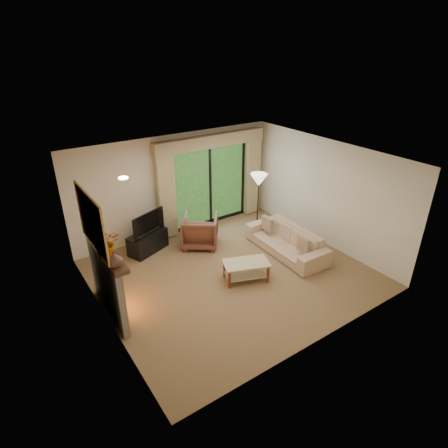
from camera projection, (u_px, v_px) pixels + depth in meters
floor at (232, 274)px, 8.25m from camera, size 5.50×5.50×0.00m
ceiling at (233, 159)px, 7.09m from camera, size 5.50×5.50×0.00m
wall_back at (176, 185)px, 9.52m from camera, size 5.00×0.00×5.00m
wall_front at (325, 279)px, 5.82m from camera, size 5.00×0.00×5.00m
wall_left at (99, 261)px, 6.29m from camera, size 0.00×5.00×5.00m
wall_right at (325, 193)px, 9.06m from camera, size 0.00×5.00×5.00m
fireplace at (107, 283)px, 6.77m from camera, size 0.24×1.70×1.37m
mirror at (91, 221)px, 6.17m from camera, size 0.07×1.45×1.02m
sliding_door at (210, 185)px, 10.08m from camera, size 2.26×0.10×2.16m
curtain_left at (166, 194)px, 9.27m from camera, size 0.45×0.18×2.35m
curtain_right at (252, 174)px, 10.63m from camera, size 0.45×0.18×2.35m
cornice at (211, 141)px, 9.47m from camera, size 3.20×0.24×0.32m
media_console at (148, 242)px, 9.03m from camera, size 1.08×0.78×0.49m
tv at (146, 223)px, 8.80m from camera, size 0.94×0.47×0.55m
armchair at (200, 231)px, 9.23m from camera, size 1.20×1.21×0.80m
sofa at (286, 241)px, 8.94m from camera, size 0.93×2.20×0.63m
pillow_near at (303, 245)px, 8.34m from camera, size 0.10×0.35×0.34m
pillow_far at (267, 224)px, 9.27m from camera, size 0.11×0.36×0.36m
coffee_table at (246, 271)px, 7.96m from camera, size 1.08×0.83×0.43m
floor_lamp at (258, 204)px, 9.68m from camera, size 0.48×0.48×1.62m
vase at (114, 259)px, 5.95m from camera, size 0.32×0.32×0.27m
branches at (106, 243)px, 6.16m from camera, size 0.57×0.53×0.52m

